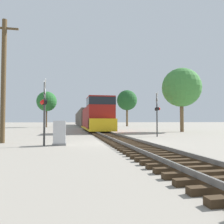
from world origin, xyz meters
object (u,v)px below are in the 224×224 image
object	(u,v)px
freight_train	(84,118)
crossing_signal_far	(157,110)
tree_deep_background	(127,100)
tree_mid_background	(47,101)
utility_pole	(3,79)
crossing_signal_near	(44,105)
tree_far_right	(181,88)
relay_cabinet	(60,133)

from	to	relation	value
freight_train	crossing_signal_far	distance (m)	36.25
tree_deep_background	tree_mid_background	bearing A→B (deg)	-165.95
utility_pole	crossing_signal_near	bearing A→B (deg)	-36.97
utility_pole	tree_deep_background	distance (m)	45.90
tree_deep_background	crossing_signal_far	bearing A→B (deg)	-100.70
freight_train	tree_far_right	distance (m)	30.59
crossing_signal_near	tree_mid_background	xyz separation A→B (m)	(-3.75, 38.45, 3.52)
crossing_signal_near	utility_pole	distance (m)	4.08
freight_train	tree_mid_background	size ratio (longest dim) A/B	7.70
relay_cabinet	freight_train	bearing A→B (deg)	84.18
crossing_signal_near	utility_pole	size ratio (longest dim) A/B	0.47
crossing_signal_far	crossing_signal_near	bearing A→B (deg)	129.10
crossing_signal_near	tree_far_right	xyz separation A→B (m)	(16.34, 13.47, 3.55)
utility_pole	tree_far_right	size ratio (longest dim) A/B	0.97
crossing_signal_far	tree_mid_background	size ratio (longest dim) A/B	0.51
tree_deep_background	utility_pole	bearing A→B (deg)	-115.36
utility_pole	tree_far_right	world-z (taller)	tree_far_right
tree_far_right	tree_deep_background	bearing A→B (deg)	89.25
crossing_signal_near	tree_deep_background	xyz separation A→B (m)	(16.73, 43.58, 4.61)
tree_far_right	tree_mid_background	world-z (taller)	tree_far_right
relay_cabinet	utility_pole	size ratio (longest dim) A/B	0.18
crossing_signal_near	utility_pole	bearing A→B (deg)	-140.17
crossing_signal_far	tree_deep_background	bearing A→B (deg)	-2.34
crossing_signal_near	crossing_signal_far	world-z (taller)	crossing_signal_far
tree_deep_background	crossing_signal_near	bearing A→B (deg)	-111.01
relay_cabinet	utility_pole	world-z (taller)	utility_pole
tree_deep_background	relay_cabinet	bearing A→B (deg)	-110.02
relay_cabinet	utility_pole	xyz separation A→B (m)	(-3.81, 2.01, 3.57)
crossing_signal_near	utility_pole	world-z (taller)	utility_pole
crossing_signal_far	relay_cabinet	world-z (taller)	crossing_signal_far
utility_pole	crossing_signal_far	bearing A→B (deg)	15.77
freight_train	utility_pole	world-z (taller)	utility_pole
relay_cabinet	tree_deep_background	xyz separation A→B (m)	(15.82, 43.41, 6.30)
crossing_signal_far	relay_cabinet	bearing A→B (deg)	130.92
crossing_signal_near	tree_far_right	distance (m)	21.47
crossing_signal_near	tree_far_right	bearing A→B (deg)	116.31
crossing_signal_far	tree_deep_background	xyz separation A→B (m)	(7.16, 37.88, 4.56)
freight_train	relay_cabinet	xyz separation A→B (m)	(-4.23, -41.51, -1.33)
utility_pole	tree_mid_background	world-z (taller)	utility_pole
relay_cabinet	tree_far_right	xyz separation A→B (m)	(15.42, 13.31, 5.24)
crossing_signal_near	tree_deep_background	bearing A→B (deg)	145.80
freight_train	tree_mid_background	bearing A→B (deg)	-160.08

